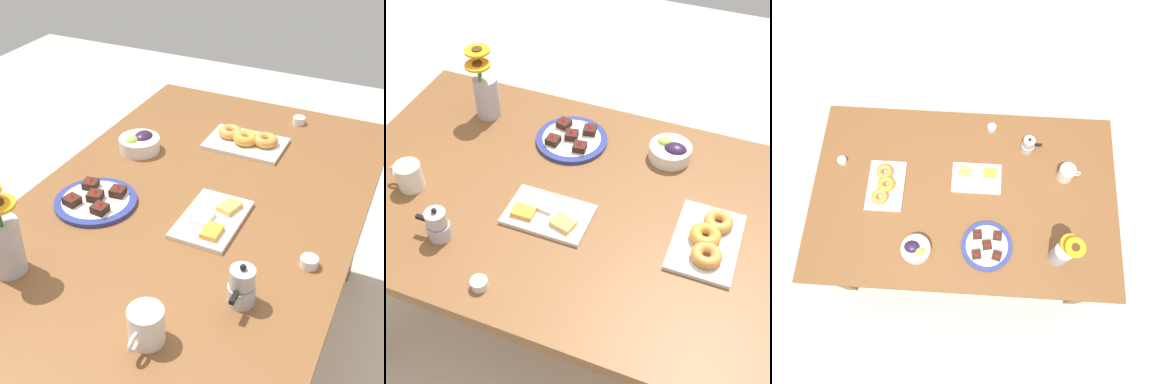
{
  "view_description": "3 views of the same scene",
  "coord_description": "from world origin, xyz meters",
  "views": [
    {
      "loc": [
        1.22,
        0.57,
        1.69
      ],
      "look_at": [
        0.0,
        0.0,
        0.78
      ],
      "focal_mm": 50.0,
      "sensor_mm": 36.0,
      "label": 1
    },
    {
      "loc": [
        -0.43,
        1.09,
        1.96
      ],
      "look_at": [
        0.0,
        0.0,
        0.78
      ],
      "focal_mm": 50.0,
      "sensor_mm": 36.0,
      "label": 2
    },
    {
      "loc": [
        0.04,
        -0.68,
        2.58
      ],
      "look_at": [
        0.0,
        0.0,
        0.78
      ],
      "focal_mm": 35.0,
      "sensor_mm": 36.0,
      "label": 3
    }
  ],
  "objects": [
    {
      "name": "jam_cup_berry",
      "position": [
        -0.67,
        0.15,
        0.76
      ],
      "size": [
        0.05,
        0.05,
        0.03
      ],
      "color": "white",
      "rests_on": "dining_table"
    },
    {
      "name": "croissant_platter",
      "position": [
        -0.42,
        0.02,
        0.76
      ],
      "size": [
        0.19,
        0.28,
        0.05
      ],
      "color": "white",
      "rests_on": "dining_table"
    },
    {
      "name": "dining_table",
      "position": [
        0.0,
        0.0,
        0.65
      ],
      "size": [
        1.6,
        1.0,
        0.74
      ],
      "color": "brown",
      "rests_on": "ground_plane"
    },
    {
      "name": "cheese_platter",
      "position": [
        0.06,
        0.1,
        0.75
      ],
      "size": [
        0.26,
        0.17,
        0.03
      ],
      "color": "white",
      "rests_on": "dining_table"
    },
    {
      "name": "flower_vase",
      "position": [
        0.48,
        -0.3,
        0.84
      ],
      "size": [
        0.11,
        0.12,
        0.27
      ],
      "color": "#B2B2BC",
      "rests_on": "dining_table"
    },
    {
      "name": "moka_pot",
      "position": [
        0.33,
        0.29,
        0.79
      ],
      "size": [
        0.11,
        0.07,
        0.12
      ],
      "color": "#B7B7BC",
      "rests_on": "dining_table"
    },
    {
      "name": "grape_bowl",
      "position": [
        -0.22,
        -0.31,
        0.77
      ],
      "size": [
        0.14,
        0.14,
        0.07
      ],
      "color": "white",
      "rests_on": "dining_table"
    },
    {
      "name": "dessert_plate",
      "position": [
        0.13,
        -0.27,
        0.75
      ],
      "size": [
        0.25,
        0.25,
        0.05
      ],
      "color": "navy",
      "rests_on": "dining_table"
    },
    {
      "name": "jam_cup_honey",
      "position": [
        0.13,
        0.4,
        0.76
      ],
      "size": [
        0.05,
        0.05,
        0.03
      ],
      "color": "white",
      "rests_on": "dining_table"
    },
    {
      "name": "coffee_mug",
      "position": [
        0.53,
        0.14,
        0.79
      ],
      "size": [
        0.12,
        0.08,
        0.09
      ],
      "color": "white",
      "rests_on": "dining_table"
    },
    {
      "name": "ground_plane",
      "position": [
        0.0,
        0.0,
        0.0
      ],
      "size": [
        6.0,
        6.0,
        0.0
      ],
      "primitive_type": "plane",
      "color": "beige"
    }
  ]
}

